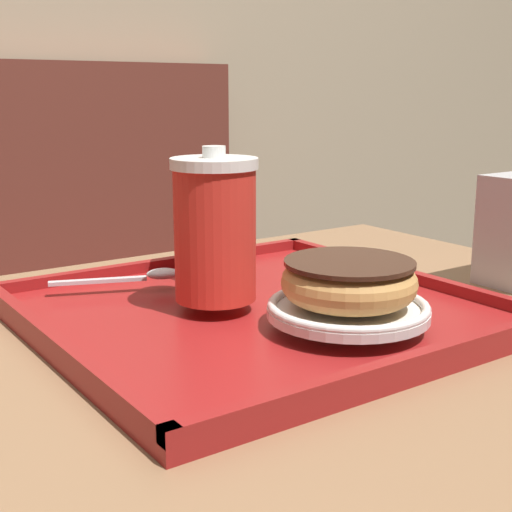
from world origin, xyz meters
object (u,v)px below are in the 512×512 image
coffee_cup_front (215,229)px  spoon (146,276)px  coffee_cup_rear (216,220)px  donut_chocolate_glazed (349,281)px

coffee_cup_front → spoon: coffee_cup_front is taller
coffee_cup_rear → donut_chocolate_glazed: coffee_cup_rear is taller
coffee_cup_front → coffee_cup_rear: (0.07, 0.10, -0.01)m
coffee_cup_rear → donut_chocolate_glazed: size_ratio=0.99×
coffee_cup_front → spoon: bearing=103.4°
donut_chocolate_glazed → spoon: donut_chocolate_glazed is taller
spoon → coffee_cup_rear: bearing=23.9°
coffee_cup_rear → donut_chocolate_glazed: 0.22m
coffee_cup_front → donut_chocolate_glazed: bearing=-59.9°
coffee_cup_front → coffee_cup_rear: bearing=57.9°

